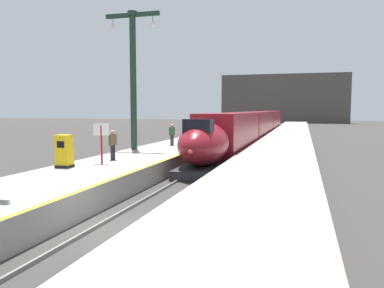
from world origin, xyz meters
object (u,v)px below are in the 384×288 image
at_px(passenger_far_waiting, 113,142).
at_px(rolling_suitcase, 192,139).
at_px(departure_info_board, 101,135).
at_px(ticket_machine_yellow, 64,152).
at_px(station_column_mid, 133,68).
at_px(passenger_near_edge, 206,131).
at_px(passenger_mid_platform, 172,133).
at_px(highspeed_train_main, 255,125).

distance_m(passenger_far_waiting, rolling_suitcase, 12.21).
height_order(passenger_far_waiting, departure_info_board, departure_info_board).
relative_size(ticket_machine_yellow, departure_info_board, 0.75).
bearing_deg(ticket_machine_yellow, passenger_far_waiting, 72.30).
relative_size(station_column_mid, departure_info_board, 4.53).
xyz_separation_m(station_column_mid, passenger_near_edge, (3.70, 6.39, -4.76)).
height_order(passenger_near_edge, passenger_mid_platform, same).
bearing_deg(passenger_mid_platform, rolling_suitcase, 75.41).
xyz_separation_m(highspeed_train_main, ticket_machine_yellow, (-5.55, -30.34, -0.17)).
distance_m(station_column_mid, passenger_mid_platform, 6.12).
relative_size(rolling_suitcase, departure_info_board, 0.46).
bearing_deg(ticket_machine_yellow, highspeed_train_main, 79.63).
bearing_deg(rolling_suitcase, passenger_near_edge, -3.31).
bearing_deg(station_column_mid, highspeed_train_main, 74.70).
distance_m(passenger_near_edge, passenger_far_waiting, 12.30).
xyz_separation_m(passenger_near_edge, ticket_machine_yellow, (-3.35, -15.16, -0.25)).
bearing_deg(passenger_mid_platform, passenger_far_waiting, -91.91).
height_order(station_column_mid, passenger_near_edge, station_column_mid).
bearing_deg(departure_info_board, ticket_machine_yellow, -124.75).
bearing_deg(station_column_mid, passenger_mid_platform, 64.73).
height_order(passenger_near_edge, ticket_machine_yellow, passenger_near_edge).
distance_m(passenger_far_waiting, departure_info_board, 1.56).
distance_m(station_column_mid, ticket_machine_yellow, 10.11).
relative_size(passenger_mid_platform, departure_info_board, 0.80).
relative_size(passenger_near_edge, departure_info_board, 0.80).
bearing_deg(passenger_far_waiting, station_column_mid, 103.25).
distance_m(passenger_near_edge, departure_info_board, 13.73).
bearing_deg(station_column_mid, rolling_suitcase, 69.48).
bearing_deg(rolling_suitcase, highspeed_train_main, 77.03).
xyz_separation_m(passenger_near_edge, passenger_far_waiting, (-2.36, -12.07, 0.00)).
bearing_deg(station_column_mid, passenger_near_edge, 59.95).
relative_size(highspeed_train_main, passenger_mid_platform, 33.17).
bearing_deg(rolling_suitcase, passenger_far_waiting, -95.10).
bearing_deg(passenger_near_edge, highspeed_train_main, 81.75).
height_order(passenger_near_edge, rolling_suitcase, passenger_near_edge).
relative_size(highspeed_train_main, station_column_mid, 5.83).
bearing_deg(passenger_near_edge, ticket_machine_yellow, -102.46).
xyz_separation_m(highspeed_train_main, passenger_near_edge, (-2.20, -15.18, 0.08)).
height_order(station_column_mid, rolling_suitcase, station_column_mid).
xyz_separation_m(highspeed_train_main, passenger_mid_platform, (-4.26, -18.09, 0.08)).
xyz_separation_m(passenger_near_edge, passenger_mid_platform, (-2.06, -2.91, 0.00)).
relative_size(passenger_mid_platform, ticket_machine_yellow, 1.06).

